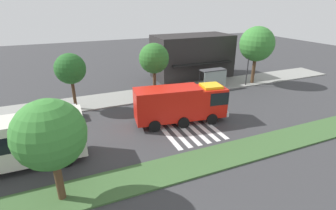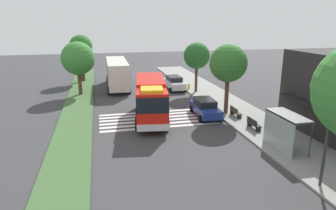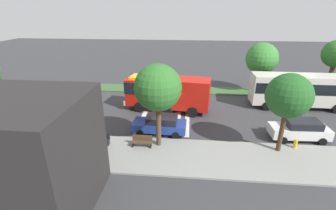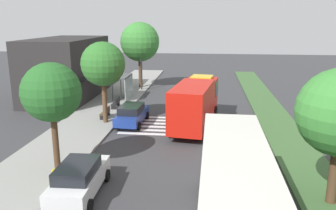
# 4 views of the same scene
# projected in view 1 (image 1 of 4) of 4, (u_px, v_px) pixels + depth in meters

# --- Properties ---
(ground_plane) EXTENTS (120.00, 120.00, 0.00)m
(ground_plane) POSITION_uv_depth(u_px,v_px,m) (173.00, 121.00, 25.44)
(ground_plane) COLOR #38383A
(sidewalk) EXTENTS (60.00, 4.82, 0.14)m
(sidewalk) POSITION_uv_depth(u_px,v_px,m) (147.00, 94.00, 32.42)
(sidewalk) COLOR gray
(sidewalk) RESTS_ON ground_plane
(median_strip) EXTENTS (60.00, 3.00, 0.14)m
(median_strip) POSITION_uv_depth(u_px,v_px,m) (213.00, 159.00, 19.17)
(median_strip) COLOR #3D6033
(median_strip) RESTS_ON ground_plane
(crosswalk) EXTENTS (4.95, 10.49, 0.01)m
(crosswalk) POSITION_uv_depth(u_px,v_px,m) (179.00, 120.00, 25.64)
(crosswalk) COLOR silver
(crosswalk) RESTS_ON ground_plane
(fire_truck) EXTENTS (9.30, 3.75, 3.64)m
(fire_truck) POSITION_uv_depth(u_px,v_px,m) (183.00, 103.00, 24.42)
(fire_truck) COLOR red
(fire_truck) RESTS_ON ground_plane
(parked_car_west) EXTENTS (4.77, 2.20, 1.73)m
(parked_car_west) POSITION_uv_depth(u_px,v_px,m) (52.00, 113.00, 24.98)
(parked_car_west) COLOR silver
(parked_car_west) RESTS_ON ground_plane
(parked_car_mid) EXTENTS (4.76, 2.23, 1.64)m
(parked_car_mid) POSITION_uv_depth(u_px,v_px,m) (163.00, 97.00, 29.30)
(parked_car_mid) COLOR navy
(parked_car_mid) RESTS_ON ground_plane
(transit_bus) EXTENTS (10.29, 2.95, 3.70)m
(transit_bus) POSITION_uv_depth(u_px,v_px,m) (6.00, 142.00, 17.36)
(transit_bus) COLOR silver
(transit_bus) RESTS_ON ground_plane
(bus_stop_shelter) EXTENTS (3.50, 1.40, 2.46)m
(bus_stop_shelter) POSITION_uv_depth(u_px,v_px,m) (214.00, 75.00, 34.20)
(bus_stop_shelter) COLOR #4C4C51
(bus_stop_shelter) RESTS_ON sidewalk
(bench_near_shelter) EXTENTS (1.60, 0.50, 0.90)m
(bench_near_shelter) POSITION_uv_depth(u_px,v_px,m) (188.00, 88.00, 33.26)
(bench_near_shelter) COLOR black
(bench_near_shelter) RESTS_ON sidewalk
(bench_west_of_shelter) EXTENTS (1.60, 0.50, 0.90)m
(bench_west_of_shelter) POSITION_uv_depth(u_px,v_px,m) (163.00, 91.00, 32.00)
(bench_west_of_shelter) COLOR #4C3823
(bench_west_of_shelter) RESTS_ON sidewalk
(street_lamp) EXTENTS (0.36, 0.36, 6.34)m
(street_lamp) POSITION_uv_depth(u_px,v_px,m) (249.00, 59.00, 34.58)
(street_lamp) COLOR #2D2D30
(street_lamp) RESTS_ON sidewalk
(storefront_building) EXTENTS (11.88, 6.74, 6.46)m
(storefront_building) POSITION_uv_depth(u_px,v_px,m) (192.00, 56.00, 39.16)
(storefront_building) COLOR #282626
(storefront_building) RESTS_ON ground_plane
(sidewalk_tree_far_west) EXTENTS (3.22, 3.22, 6.11)m
(sidewalk_tree_far_west) POSITION_uv_depth(u_px,v_px,m) (70.00, 69.00, 26.31)
(sidewalk_tree_far_west) COLOR #47301E
(sidewalk_tree_far_west) RESTS_ON sidewalk
(sidewalk_tree_west) EXTENTS (3.54, 3.54, 6.59)m
(sidewalk_tree_west) POSITION_uv_depth(u_px,v_px,m) (154.00, 59.00, 29.57)
(sidewalk_tree_west) COLOR #513823
(sidewalk_tree_west) RESTS_ON sidewalk
(sidewalk_tree_east) EXTENTS (4.75, 4.75, 7.95)m
(sidewalk_tree_east) POSITION_uv_depth(u_px,v_px,m) (257.00, 44.00, 34.76)
(sidewalk_tree_east) COLOR #513823
(sidewalk_tree_east) RESTS_ON sidewalk
(median_tree_west) EXTENTS (3.94, 3.94, 6.31)m
(median_tree_west) POSITION_uv_depth(u_px,v_px,m) (50.00, 135.00, 13.64)
(median_tree_west) COLOR #513823
(median_tree_west) RESTS_ON median_strip
(fire_hydrant) EXTENTS (0.28, 0.28, 0.70)m
(fire_hydrant) POSITION_uv_depth(u_px,v_px,m) (62.00, 109.00, 26.93)
(fire_hydrant) COLOR gold
(fire_hydrant) RESTS_ON sidewalk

